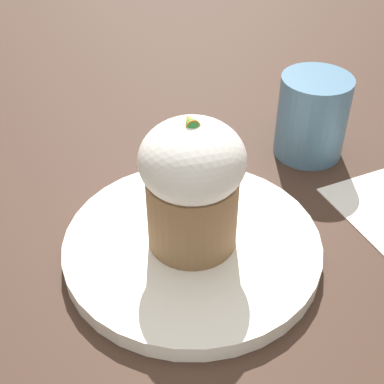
# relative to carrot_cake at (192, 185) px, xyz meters

# --- Properties ---
(ground_plane) EXTENTS (4.00, 4.00, 0.00)m
(ground_plane) POSITION_rel_carrot_cake_xyz_m (0.00, -0.00, -0.08)
(ground_plane) COLOR #3D281E
(dessert_plate) EXTENTS (0.23, 0.23, 0.02)m
(dessert_plate) POSITION_rel_carrot_cake_xyz_m (0.00, -0.00, -0.07)
(dessert_plate) COLOR white
(dessert_plate) RESTS_ON ground_plane
(carrot_cake) EXTENTS (0.09, 0.09, 0.12)m
(carrot_cake) POSITION_rel_carrot_cake_xyz_m (0.00, 0.00, 0.00)
(carrot_cake) COLOR olive
(carrot_cake) RESTS_ON dessert_plate
(spoon) EXTENTS (0.12, 0.04, 0.01)m
(spoon) POSITION_rel_carrot_cake_xyz_m (0.02, 0.01, -0.06)
(spoon) COLOR #B7B7BC
(spoon) RESTS_ON dessert_plate
(coffee_cup) EXTENTS (0.10, 0.08, 0.09)m
(coffee_cup) POSITION_rel_carrot_cake_xyz_m (0.12, -0.17, -0.03)
(coffee_cup) COLOR teal
(coffee_cup) RESTS_ON ground_plane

